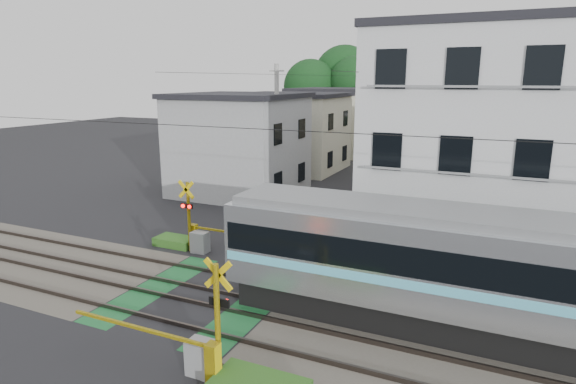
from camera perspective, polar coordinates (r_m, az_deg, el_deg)
The scene contains 11 objects.
ground at distance 16.77m, azimuth -10.25°, elevation -12.20°, with size 120.00×120.00×0.00m, color black.
track_bed at distance 16.76m, azimuth -10.26°, elevation -12.08°, with size 120.00×120.00×0.14m.
crossing_signal_near at distance 12.49m, azimuth -10.04°, elevation -18.00°, with size 4.74×0.65×3.09m.
crossing_signal_far at distance 20.68m, azimuth -10.53°, elevation -5.12°, with size 4.74×0.65×3.09m.
apartment_block at distance 22.00m, azimuth 23.54°, elevation 5.65°, with size 10.20×8.36×9.30m.
houses_row at distance 39.42m, azimuth 11.82°, elevation 7.29°, with size 22.07×31.35×6.80m.
tree_hill at distance 61.29m, azimuth 15.88°, elevation 11.31°, with size 40.00×13.30×11.87m.
catenary at distance 13.17m, azimuth 11.22°, elevation -2.21°, with size 60.00×5.04×7.00m.
utility_poles at distance 36.84m, azimuth 8.87°, elevation 8.32°, with size 7.90×42.00×8.00m.
pedestrian at distance 43.53m, azimuth 11.82°, elevation 4.72°, with size 0.66×0.43×1.81m, color black.
weed_patches at distance 15.77m, azimuth -5.06°, elevation -13.01°, with size 10.25×8.80×0.40m.
Camera 1 is at (8.81, -12.36, 7.14)m, focal length 30.00 mm.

